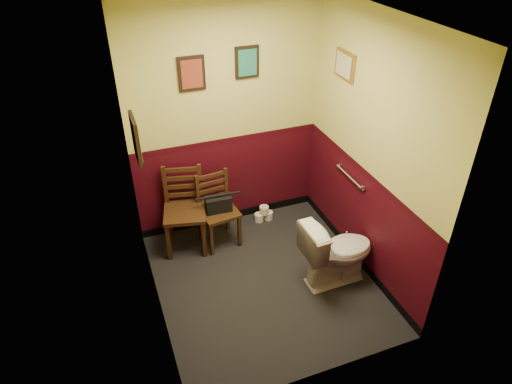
% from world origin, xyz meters
% --- Properties ---
extents(floor, '(2.20, 2.40, 0.00)m').
position_xyz_m(floor, '(0.00, 0.00, 0.00)').
color(floor, black).
rests_on(floor, ground).
extents(ceiling, '(2.20, 2.40, 0.00)m').
position_xyz_m(ceiling, '(0.00, 0.00, 2.70)').
color(ceiling, silver).
rests_on(ceiling, ground).
extents(wall_back, '(2.20, 0.00, 2.70)m').
position_xyz_m(wall_back, '(0.00, 1.20, 1.35)').
color(wall_back, '#3A0712').
rests_on(wall_back, ground).
extents(wall_front, '(2.20, 0.00, 2.70)m').
position_xyz_m(wall_front, '(0.00, -1.20, 1.35)').
color(wall_front, '#3A0712').
rests_on(wall_front, ground).
extents(wall_left, '(0.00, 2.40, 2.70)m').
position_xyz_m(wall_left, '(-1.10, 0.00, 1.35)').
color(wall_left, '#3A0712').
rests_on(wall_left, ground).
extents(wall_right, '(0.00, 2.40, 2.70)m').
position_xyz_m(wall_right, '(1.10, 0.00, 1.35)').
color(wall_right, '#3A0712').
rests_on(wall_right, ground).
extents(grab_bar, '(0.05, 0.56, 0.06)m').
position_xyz_m(grab_bar, '(1.07, 0.25, 0.95)').
color(grab_bar, silver).
rests_on(grab_bar, wall_right).
extents(framed_print_back_a, '(0.28, 0.04, 0.36)m').
position_xyz_m(framed_print_back_a, '(-0.35, 1.18, 1.95)').
color(framed_print_back_a, black).
rests_on(framed_print_back_a, wall_back).
extents(framed_print_back_b, '(0.26, 0.04, 0.34)m').
position_xyz_m(framed_print_back_b, '(0.25, 1.18, 2.00)').
color(framed_print_back_b, black).
rests_on(framed_print_back_b, wall_back).
extents(framed_print_left, '(0.04, 0.30, 0.38)m').
position_xyz_m(framed_print_left, '(-1.08, 0.10, 1.85)').
color(framed_print_left, black).
rests_on(framed_print_left, wall_left).
extents(framed_print_right, '(0.04, 0.34, 0.28)m').
position_xyz_m(framed_print_right, '(1.08, 0.60, 2.05)').
color(framed_print_right, olive).
rests_on(framed_print_right, wall_right).
extents(toilet, '(0.79, 0.45, 0.76)m').
position_xyz_m(toilet, '(0.72, -0.22, 0.38)').
color(toilet, white).
rests_on(toilet, floor).
extents(toilet_brush, '(0.12, 0.12, 0.43)m').
position_xyz_m(toilet_brush, '(0.94, -0.02, 0.07)').
color(toilet_brush, silver).
rests_on(toilet_brush, floor).
extents(chair_left, '(0.55, 0.55, 0.98)m').
position_xyz_m(chair_left, '(-0.61, 0.91, 0.49)').
color(chair_left, '#422813').
rests_on(chair_left, floor).
extents(chair_right, '(0.45, 0.45, 0.87)m').
position_xyz_m(chair_right, '(-0.25, 0.86, 0.44)').
color(chair_right, '#422813').
rests_on(chair_right, floor).
extents(handbag, '(0.30, 0.16, 0.21)m').
position_xyz_m(handbag, '(-0.24, 0.82, 0.55)').
color(handbag, black).
rests_on(handbag, chair_right).
extents(tp_stack, '(0.24, 0.13, 0.21)m').
position_xyz_m(tp_stack, '(0.40, 1.03, 0.09)').
color(tp_stack, silver).
rests_on(tp_stack, floor).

